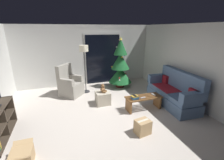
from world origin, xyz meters
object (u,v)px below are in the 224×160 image
at_px(armchair, 70,85).
at_px(floor_lamp, 84,53).
at_px(remote_silver, 143,98).
at_px(book_stack, 135,97).
at_px(coffee_table, 144,101).
at_px(ottoman, 103,98).
at_px(christmas_tree, 120,66).
at_px(remote_white, 153,94).
at_px(couch, 174,92).
at_px(cell_phone, 135,96).
at_px(teddy_bear_chestnut, 103,89).
at_px(cardboard_box_taped_mid_floor, 143,127).
at_px(cardboard_box_open_near_shelf, 22,157).

xyz_separation_m(armchair, floor_lamp, (0.59, 0.12, 1.10)).
xyz_separation_m(remote_silver, book_stack, (-0.26, 0.03, 0.04)).
xyz_separation_m(coffee_table, ottoman, (-1.07, 0.74, -0.07)).
height_order(remote_silver, ottoman, remote_silver).
height_order(christmas_tree, floor_lamp, christmas_tree).
distance_m(remote_white, ottoman, 1.60).
bearing_deg(couch, book_stack, -177.56).
height_order(book_stack, cell_phone, cell_phone).
bearing_deg(teddy_bear_chestnut, book_stack, -46.71).
distance_m(remote_silver, ottoman, 1.31).
bearing_deg(christmas_tree, teddy_bear_chestnut, -130.25).
relative_size(remote_white, floor_lamp, 0.09).
bearing_deg(coffee_table, cardboard_box_taped_mid_floor, -120.00).
relative_size(cardboard_box_taped_mid_floor, cardboard_box_open_near_shelf, 0.72).
height_order(cardboard_box_taped_mid_floor, cardboard_box_open_near_shelf, cardboard_box_taped_mid_floor).
xyz_separation_m(book_stack, floor_lamp, (-1.10, 1.96, 1.04)).
xyz_separation_m(floor_lamp, ottoman, (0.36, -1.17, -1.30)).
relative_size(floor_lamp, ottoman, 4.05).
xyz_separation_m(armchair, cardboard_box_open_near_shelf, (-1.06, -2.91, -0.25)).
xyz_separation_m(remote_white, teddy_bear_chestnut, (-1.41, 0.71, 0.10)).
bearing_deg(book_stack, remote_silver, -6.36).
distance_m(remote_white, armchair, 2.95).
height_order(couch, ottoman, couch).
distance_m(couch, cardboard_box_open_near_shelf, 4.34).
distance_m(cell_phone, teddy_bear_chestnut, 1.07).
distance_m(coffee_table, armchair, 2.70).
height_order(remote_silver, remote_white, same).
bearing_deg(teddy_bear_chestnut, armchair, 132.20).
bearing_deg(floor_lamp, cardboard_box_taped_mid_floor, -74.14).
bearing_deg(cardboard_box_taped_mid_floor, couch, 31.58).
distance_m(floor_lamp, cardboard_box_taped_mid_floor, 3.33).
bearing_deg(teddy_bear_chestnut, cell_phone, -47.19).
bearing_deg(armchair, book_stack, -47.33).
distance_m(floor_lamp, teddy_bear_chestnut, 1.57).
xyz_separation_m(remote_silver, floor_lamp, (-1.36, 1.99, 1.08)).
bearing_deg(remote_silver, cardboard_box_open_near_shelf, -75.11).
bearing_deg(remote_white, christmas_tree, 87.45).
relative_size(floor_lamp, cardboard_box_open_near_shelf, 3.43).
xyz_separation_m(remote_silver, cell_phone, (-0.27, 0.03, 0.09)).
bearing_deg(cardboard_box_taped_mid_floor, coffee_table, 60.00).
relative_size(armchair, cardboard_box_taped_mid_floor, 3.01).
relative_size(ottoman, teddy_bear_chestnut, 1.54).
xyz_separation_m(remote_white, christmas_tree, (-0.32, 1.99, 0.48)).
bearing_deg(coffee_table, remote_white, 4.99).
bearing_deg(armchair, ottoman, -47.90).
bearing_deg(couch, remote_white, 178.71).
bearing_deg(floor_lamp, remote_silver, -55.59).
height_order(remote_silver, cell_phone, cell_phone).
relative_size(coffee_table, armchair, 0.97).
bearing_deg(armchair, cardboard_box_taped_mid_floor, -63.16).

